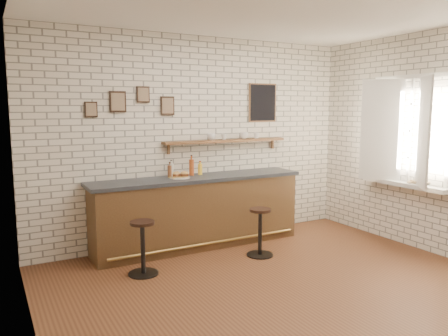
% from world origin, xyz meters
% --- Properties ---
extents(ground, '(5.00, 5.00, 0.00)m').
position_xyz_m(ground, '(0.00, 0.00, 0.00)').
color(ground, brown).
rests_on(ground, ground).
extents(bar_counter, '(3.10, 0.65, 1.01)m').
position_xyz_m(bar_counter, '(-0.17, 1.70, 0.51)').
color(bar_counter, '#543A1F').
rests_on(bar_counter, ground).
extents(sandwich_plate, '(0.28, 0.28, 0.01)m').
position_xyz_m(sandwich_plate, '(-0.45, 1.70, 1.02)').
color(sandwich_plate, white).
rests_on(sandwich_plate, bar_counter).
extents(ciabatta_sandwich, '(0.25, 0.18, 0.08)m').
position_xyz_m(ciabatta_sandwich, '(-0.44, 1.70, 1.06)').
color(ciabatta_sandwich, tan).
rests_on(ciabatta_sandwich, sandwich_plate).
extents(potato_chips, '(0.25, 0.17, 0.00)m').
position_xyz_m(potato_chips, '(-0.46, 1.70, 1.02)').
color(potato_chips, gold).
rests_on(potato_chips, sandwich_plate).
extents(bitters_bottle_brown, '(0.07, 0.07, 0.22)m').
position_xyz_m(bitters_bottle_brown, '(-0.53, 1.84, 1.10)').
color(bitters_bottle_brown, brown).
rests_on(bitters_bottle_brown, bar_counter).
extents(bitters_bottle_white, '(0.06, 0.06, 0.24)m').
position_xyz_m(bitters_bottle_white, '(-0.51, 1.84, 1.11)').
color(bitters_bottle_white, beige).
rests_on(bitters_bottle_white, bar_counter).
extents(bitters_bottle_amber, '(0.07, 0.07, 0.29)m').
position_xyz_m(bitters_bottle_amber, '(-0.20, 1.84, 1.13)').
color(bitters_bottle_amber, '#A4451A').
rests_on(bitters_bottle_amber, bar_counter).
extents(condiment_bottle_yellow, '(0.06, 0.06, 0.20)m').
position_xyz_m(condiment_bottle_yellow, '(-0.07, 1.84, 1.09)').
color(condiment_bottle_yellow, yellow).
rests_on(condiment_bottle_yellow, bar_counter).
extents(bar_stool_left, '(0.36, 0.36, 0.65)m').
position_xyz_m(bar_stool_left, '(-1.22, 1.03, 0.35)').
color(bar_stool_left, black).
rests_on(bar_stool_left, ground).
extents(bar_stool_right, '(0.36, 0.36, 0.64)m').
position_xyz_m(bar_stool_right, '(0.37, 0.92, 0.34)').
color(bar_stool_right, black).
rests_on(bar_stool_right, ground).
extents(wall_shelf, '(2.00, 0.18, 0.18)m').
position_xyz_m(wall_shelf, '(0.40, 1.90, 1.48)').
color(wall_shelf, brown).
rests_on(wall_shelf, ground).
extents(shelf_cup_a, '(0.17, 0.17, 0.10)m').
position_xyz_m(shelf_cup_a, '(0.15, 1.90, 1.55)').
color(shelf_cup_a, white).
rests_on(shelf_cup_a, wall_shelf).
extents(shelf_cup_b, '(0.11, 0.11, 0.08)m').
position_xyz_m(shelf_cup_b, '(0.36, 1.90, 1.54)').
color(shelf_cup_b, white).
rests_on(shelf_cup_b, wall_shelf).
extents(shelf_cup_c, '(0.14, 0.14, 0.10)m').
position_xyz_m(shelf_cup_c, '(0.72, 1.90, 1.55)').
color(shelf_cup_c, white).
rests_on(shelf_cup_c, wall_shelf).
extents(shelf_cup_d, '(0.10, 0.10, 0.09)m').
position_xyz_m(shelf_cup_d, '(0.94, 1.90, 1.54)').
color(shelf_cup_d, white).
rests_on(shelf_cup_d, wall_shelf).
extents(back_wall_decor, '(2.96, 0.02, 0.56)m').
position_xyz_m(back_wall_decor, '(0.23, 1.98, 2.05)').
color(back_wall_decor, black).
rests_on(back_wall_decor, ground).
extents(window_sill, '(0.20, 1.35, 0.06)m').
position_xyz_m(window_sill, '(2.40, 0.30, 0.90)').
color(window_sill, white).
rests_on(window_sill, ground).
extents(casement_window, '(0.40, 1.30, 1.56)m').
position_xyz_m(casement_window, '(2.36, 0.30, 1.65)').
color(casement_window, white).
rests_on(casement_window, ground).
extents(book_lower, '(0.25, 0.27, 0.02)m').
position_xyz_m(book_lower, '(2.38, 0.10, 0.94)').
color(book_lower, tan).
rests_on(book_lower, window_sill).
extents(book_upper, '(0.24, 0.28, 0.02)m').
position_xyz_m(book_upper, '(2.38, 0.12, 0.96)').
color(book_upper, tan).
rests_on(book_upper, book_lower).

